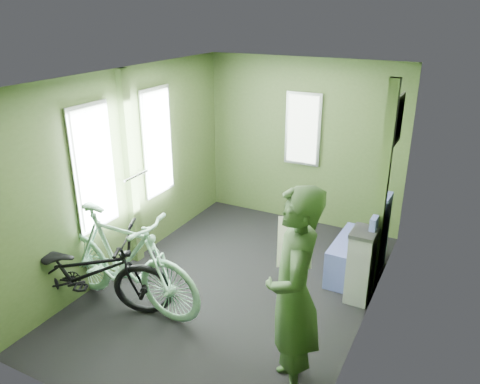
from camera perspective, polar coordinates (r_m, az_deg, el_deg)
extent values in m
plane|color=black|center=(5.32, -0.50, -11.44)|extent=(4.00, 4.00, 0.00)
cube|color=silver|center=(4.49, -0.60, 13.94)|extent=(2.80, 4.00, 0.02)
cube|color=#3B5126|center=(6.53, 7.67, 5.93)|extent=(2.80, 0.02, 2.30)
cube|color=#3B5126|center=(3.34, -17.01, -11.20)|extent=(2.80, 0.02, 2.30)
cube|color=#3B5126|center=(5.53, -13.51, 2.60)|extent=(0.02, 4.00, 2.30)
cube|color=#3B5126|center=(4.36, 15.99, -2.94)|extent=(0.02, 4.00, 2.30)
cube|color=#3B5126|center=(5.51, -13.19, 2.54)|extent=(0.08, 0.12, 2.30)
cube|color=silver|center=(5.06, -17.29, 2.79)|extent=(0.02, 0.56, 1.34)
cube|color=silver|center=(5.86, -9.90, 5.99)|extent=(0.02, 0.56, 1.34)
cube|color=white|center=(4.92, -17.89, 8.62)|extent=(0.00, 0.12, 0.12)
cube|color=white|center=(5.73, -10.16, 11.08)|extent=(0.00, 0.12, 0.12)
cylinder|color=silver|center=(5.48, -12.58, 1.94)|extent=(0.03, 0.40, 0.03)
cube|color=#3B5126|center=(4.92, 16.89, -0.20)|extent=(0.10, 0.10, 2.30)
cube|color=white|center=(5.00, 18.79, 8.36)|extent=(0.02, 0.40, 0.50)
cube|color=silver|center=(6.44, 7.62, 7.55)|extent=(0.50, 0.02, 1.00)
imported|color=black|center=(5.17, -17.88, -13.73)|extent=(1.95, 1.37, 1.02)
imported|color=#9EE3C1|center=(5.15, -13.55, -13.33)|extent=(1.86, 0.65, 1.14)
imported|color=#35512C|center=(3.63, 6.52, -12.45)|extent=(0.63, 0.75, 1.76)
cube|color=silver|center=(3.73, 6.68, -6.10)|extent=(0.32, 0.28, 0.37)
cube|color=gray|center=(5.08, 14.52, -8.64)|extent=(0.24, 0.33, 0.80)
cube|color=navy|center=(5.56, 14.00, -7.87)|extent=(0.51, 0.89, 0.44)
cube|color=navy|center=(5.32, 16.71, -3.93)|extent=(0.08, 0.89, 0.49)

